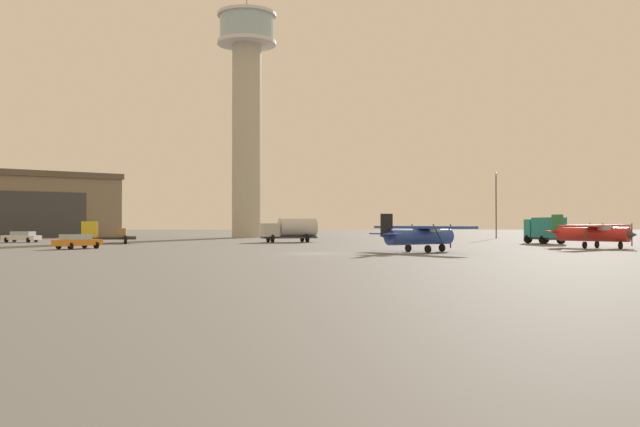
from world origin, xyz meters
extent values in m
plane|color=#60605E|center=(0.00, 0.00, 0.00)|extent=(400.00, 400.00, 0.00)
cylinder|color=#B2AD9E|center=(-11.37, 60.81, 16.25)|extent=(4.89, 4.89, 32.51)
cylinder|color=silver|center=(-11.37, 60.81, 32.81)|extent=(9.90, 9.90, 0.60)
cylinder|color=#99B7C6|center=(-11.37, 60.81, 35.21)|extent=(9.10, 9.10, 4.20)
cylinder|color=silver|center=(-11.37, 60.81, 37.56)|extent=(9.90, 9.90, 0.50)
cylinder|color=#38383D|center=(-11.37, 60.81, 39.81)|extent=(0.16, 0.16, 4.00)
cube|color=#7A6B56|center=(-51.28, 66.53, 5.08)|extent=(34.11, 32.39, 10.15)
cube|color=brown|center=(-51.28, 66.53, 10.65)|extent=(34.95, 33.24, 1.00)
cube|color=#38383A|center=(-45.45, 58.97, 3.81)|extent=(12.49, 9.67, 7.62)
cylinder|color=red|center=(26.52, 10.79, 1.33)|extent=(5.49, 6.04, 1.36)
cone|color=#38383D|center=(28.93, 8.02, 1.33)|extent=(1.36, 1.36, 0.95)
cube|color=#38383D|center=(28.93, 8.02, 1.33)|extent=(0.13, 0.12, 2.08)
cube|color=red|center=(26.74, 10.55, 2.12)|extent=(9.34, 8.40, 0.22)
cylinder|color=#287A42|center=(25.41, 9.40, 1.67)|extent=(0.87, 0.77, 1.48)
cylinder|color=#287A42|center=(28.06, 11.69, 1.67)|extent=(0.87, 0.77, 1.48)
cube|color=#99B7C6|center=(27.38, 9.80, 1.71)|extent=(1.61, 1.62, 0.77)
cone|color=red|center=(24.12, 13.57, 1.44)|extent=(1.77, 1.82, 1.02)
cube|color=#287A42|center=(24.12, 13.57, 2.32)|extent=(0.89, 0.99, 1.86)
cube|color=red|center=(24.12, 13.57, 1.61)|extent=(3.12, 2.89, 0.11)
cylinder|color=black|center=(28.24, 8.81, 0.33)|extent=(0.61, 0.57, 0.66)
cylinder|color=black|center=(25.47, 10.17, 0.33)|extent=(0.61, 0.57, 0.66)
cylinder|color=black|center=(27.29, 11.75, 0.33)|extent=(0.61, 0.57, 0.66)
cylinder|color=#2847A8|center=(8.62, 1.85, 1.29)|extent=(6.17, 4.80, 1.31)
cone|color=#38383D|center=(11.54, 3.86, 1.29)|extent=(1.30, 1.29, 0.92)
cube|color=#38383D|center=(11.54, 3.86, 1.29)|extent=(0.11, 0.12, 2.00)
cube|color=#2847A8|center=(8.88, 2.03, 2.05)|extent=(7.28, 9.60, 0.21)
cylinder|color=black|center=(9.84, 0.64, 1.61)|extent=(0.66, 0.90, 1.43)
cylinder|color=black|center=(7.93, 3.43, 1.61)|extent=(0.66, 0.90, 1.43)
cube|color=#99B7C6|center=(9.67, 2.57, 1.65)|extent=(1.55, 1.52, 0.74)
cone|color=#2847A8|center=(5.70, -0.15, 1.39)|extent=(1.77, 1.65, 0.98)
cube|color=black|center=(5.70, -0.15, 2.24)|extent=(1.03, 0.76, 1.79)
cube|color=#2847A8|center=(5.70, -0.15, 1.55)|extent=(2.57, 3.15, 0.11)
cylinder|color=black|center=(10.71, 3.29, 0.32)|extent=(0.50, 0.62, 0.63)
cylinder|color=black|center=(9.10, 0.78, 0.32)|extent=(0.50, 0.62, 0.63)
cylinder|color=black|center=(7.79, 2.69, 0.32)|extent=(0.50, 0.62, 0.63)
cube|color=#38383D|center=(26.79, 25.13, 0.62)|extent=(2.86, 5.77, 0.24)
cube|color=teal|center=(26.45, 27.09, 1.79)|extent=(2.66, 1.94, 2.10)
cube|color=#99B7C6|center=(26.33, 27.79, 2.21)|extent=(2.05, 0.43, 1.05)
cube|color=teal|center=(26.95, 24.22, 1.89)|extent=(3.03, 4.04, 2.30)
cylinder|color=black|center=(25.38, 26.85, 0.50)|extent=(1.03, 0.44, 1.00)
cylinder|color=black|center=(27.54, 27.22, 0.50)|extent=(1.03, 0.44, 1.00)
cylinder|color=black|center=(25.99, 23.31, 0.50)|extent=(1.03, 0.44, 1.00)
cylinder|color=black|center=(28.15, 23.68, 0.50)|extent=(1.03, 0.44, 1.00)
cube|color=#38383D|center=(-23.71, 25.33, 0.62)|extent=(6.27, 3.26, 0.24)
cube|color=gold|center=(-25.81, 24.81, 1.67)|extent=(2.19, 2.68, 1.85)
cube|color=#99B7C6|center=(-26.57, 24.63, 2.04)|extent=(0.55, 1.96, 0.93)
cube|color=brown|center=(-22.75, 25.56, 0.82)|extent=(4.46, 3.24, 0.16)
cube|color=#997547|center=(-22.36, 25.66, 1.35)|extent=(1.14, 1.14, 0.90)
cylinder|color=black|center=(-25.50, 23.80, 0.50)|extent=(0.51, 1.04, 1.00)
cylinder|color=black|center=(-26.01, 25.86, 0.50)|extent=(0.51, 1.04, 1.00)
cylinder|color=black|center=(-21.72, 24.73, 0.50)|extent=(0.51, 1.04, 1.00)
cylinder|color=black|center=(-22.22, 26.79, 0.50)|extent=(0.51, 1.04, 1.00)
cube|color=#38383D|center=(-3.15, 31.33, 0.62)|extent=(7.13, 3.97, 0.24)
cube|color=#B7BABF|center=(-5.50, 30.57, 1.55)|extent=(2.58, 2.91, 1.62)
cube|color=#99B7C6|center=(-6.36, 30.29, 1.88)|extent=(0.71, 2.00, 0.81)
cylinder|color=#B7BABF|center=(-2.09, 31.67, 1.89)|extent=(5.13, 3.62, 2.30)
cylinder|color=black|center=(-5.10, 29.55, 0.50)|extent=(0.57, 1.04, 1.00)
cylinder|color=black|center=(-5.77, 31.64, 0.50)|extent=(0.57, 1.04, 1.00)
cylinder|color=black|center=(-0.85, 30.92, 0.50)|extent=(0.57, 1.04, 1.00)
cylinder|color=black|center=(-1.53, 33.01, 0.50)|extent=(0.57, 1.04, 1.00)
cube|color=orange|center=(-21.90, 9.52, 0.59)|extent=(3.88, 4.65, 0.55)
cube|color=#99B7C6|center=(-22.02, 9.34, 1.12)|extent=(2.69, 2.94, 0.50)
cylinder|color=black|center=(-21.83, 11.19, 0.32)|extent=(0.63, 0.49, 0.64)
cylinder|color=black|center=(-20.42, 10.28, 0.32)|extent=(0.63, 0.49, 0.64)
cylinder|color=black|center=(-23.38, 8.77, 0.32)|extent=(0.63, 0.49, 0.64)
cylinder|color=black|center=(-21.97, 7.86, 0.32)|extent=(0.63, 0.49, 0.64)
cube|color=white|center=(-36.47, 31.35, 0.59)|extent=(4.83, 2.60, 0.55)
cube|color=#99B7C6|center=(-36.24, 31.31, 1.12)|extent=(2.82, 2.03, 0.50)
cylinder|color=black|center=(-38.11, 30.87, 0.32)|extent=(0.30, 0.66, 0.64)
cylinder|color=black|center=(-37.79, 32.43, 0.32)|extent=(0.30, 0.66, 0.64)
cylinder|color=black|center=(-35.14, 30.27, 0.32)|extent=(0.30, 0.66, 0.64)
cylinder|color=black|center=(-34.83, 31.84, 0.32)|extent=(0.30, 0.66, 0.64)
cylinder|color=#38383D|center=(28.35, 51.95, 4.90)|extent=(0.18, 0.18, 9.81)
sphere|color=#F9E5B2|center=(28.35, 51.95, 10.03)|extent=(0.44, 0.44, 0.44)
camera|label=1|loc=(-0.02, -53.62, 2.38)|focal=38.22mm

